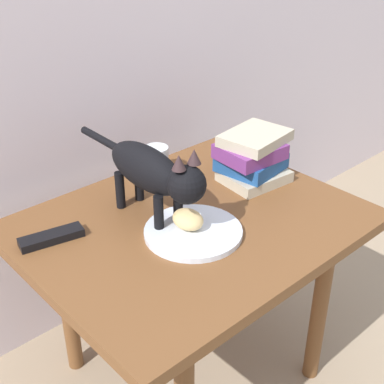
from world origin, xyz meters
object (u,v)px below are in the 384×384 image
(plate, at_px, (193,232))
(bread_roll, at_px, (188,219))
(side_table, at_px, (192,241))
(book_stack, at_px, (252,157))
(cat, at_px, (153,172))
(candle_jar, at_px, (157,162))
(tv_remote, at_px, (51,237))

(plate, distance_m, bread_roll, 0.03)
(side_table, distance_m, book_stack, 0.30)
(cat, bearing_deg, side_table, -45.28)
(side_table, height_order, plate, plate)
(plate, distance_m, book_stack, 0.33)
(book_stack, bearing_deg, candle_jar, 129.55)
(candle_jar, bearing_deg, book_stack, -50.45)
(candle_jar, relative_size, tv_remote, 0.57)
(book_stack, height_order, candle_jar, book_stack)
(bread_roll, relative_size, tv_remote, 0.53)
(cat, xyz_separation_m, book_stack, (0.33, -0.02, -0.06))
(plate, bearing_deg, side_table, 50.24)
(book_stack, distance_m, tv_remote, 0.59)
(book_stack, bearing_deg, bread_roll, -165.63)
(book_stack, distance_m, candle_jar, 0.28)
(candle_jar, bearing_deg, side_table, -110.04)
(side_table, distance_m, plate, 0.10)
(bread_roll, bearing_deg, tv_remote, 143.53)
(bread_roll, relative_size, candle_jar, 0.94)
(plate, height_order, tv_remote, tv_remote)
(side_table, bearing_deg, cat, 134.72)
(side_table, relative_size, book_stack, 4.05)
(bread_roll, relative_size, book_stack, 0.40)
(candle_jar, distance_m, tv_remote, 0.41)
(bread_roll, distance_m, tv_remote, 0.32)
(side_table, relative_size, plate, 3.46)
(side_table, xyz_separation_m, tv_remote, (-0.31, 0.15, 0.08))
(book_stack, bearing_deg, side_table, -170.91)
(bread_roll, xyz_separation_m, tv_remote, (-0.26, 0.19, -0.03))
(cat, xyz_separation_m, tv_remote, (-0.24, 0.09, -0.12))
(side_table, xyz_separation_m, bread_roll, (-0.05, -0.04, 0.10))
(plate, relative_size, book_stack, 1.17)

